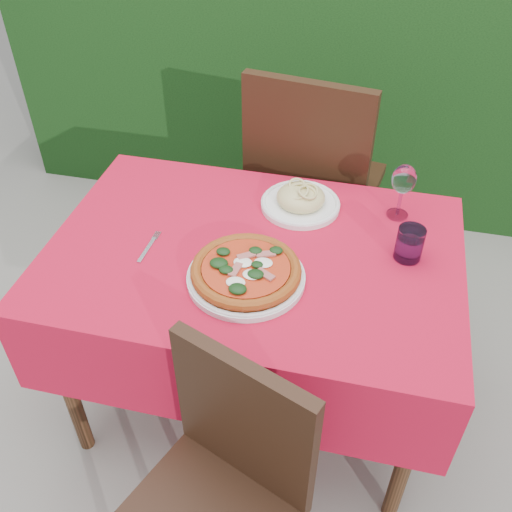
% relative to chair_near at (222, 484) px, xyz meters
% --- Properties ---
extents(ground, '(60.00, 60.00, 0.00)m').
position_rel_chair_near_xyz_m(ground, '(-0.07, 0.62, -0.50)').
color(ground, slate).
rests_on(ground, ground).
extents(hedge, '(3.20, 0.55, 1.78)m').
position_rel_chair_near_xyz_m(hedge, '(-0.07, 2.17, 0.41)').
color(hedge, black).
rests_on(hedge, ground).
extents(dining_table, '(1.26, 0.86, 0.75)m').
position_rel_chair_near_xyz_m(dining_table, '(-0.07, 0.62, 0.09)').
color(dining_table, '#4D2C18').
rests_on(dining_table, ground).
extents(chair_near, '(0.52, 0.52, 0.88)m').
position_rel_chair_near_xyz_m(chair_near, '(0.00, 0.00, 0.00)').
color(chair_near, black).
rests_on(chair_near, ground).
extents(chair_far, '(0.55, 0.55, 1.07)m').
position_rel_chair_near_xyz_m(chair_far, '(0.02, 1.27, 0.11)').
color(chair_far, black).
rests_on(chair_far, ground).
extents(pizza_plate, '(0.36, 0.36, 0.06)m').
position_rel_chair_near_xyz_m(pizza_plate, '(-0.06, 0.49, 0.27)').
color(pizza_plate, silver).
rests_on(pizza_plate, dining_table).
extents(pasta_plate, '(0.26, 0.26, 0.08)m').
position_rel_chair_near_xyz_m(pasta_plate, '(0.03, 0.88, 0.27)').
color(pasta_plate, white).
rests_on(pasta_plate, dining_table).
extents(water_glass, '(0.08, 0.08, 0.11)m').
position_rel_chair_near_xyz_m(water_glass, '(0.39, 0.70, 0.29)').
color(water_glass, silver).
rests_on(water_glass, dining_table).
extents(wine_glass, '(0.08, 0.08, 0.19)m').
position_rel_chair_near_xyz_m(wine_glass, '(0.35, 0.90, 0.38)').
color(wine_glass, white).
rests_on(wine_glass, dining_table).
extents(fork, '(0.03, 0.17, 0.00)m').
position_rel_chair_near_xyz_m(fork, '(-0.38, 0.55, 0.25)').
color(fork, silver).
rests_on(fork, dining_table).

